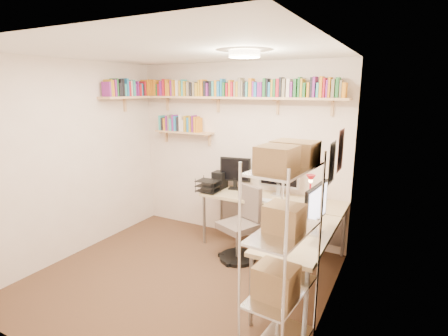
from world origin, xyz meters
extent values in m
plane|color=#41291C|center=(0.00, 0.00, 0.00)|extent=(3.20, 3.20, 0.00)
cube|color=beige|center=(0.00, 1.50, 1.25)|extent=(3.20, 0.04, 2.50)
cube|color=beige|center=(-1.60, 0.00, 1.25)|extent=(0.04, 3.00, 2.50)
cube|color=beige|center=(1.60, 0.00, 1.25)|extent=(0.04, 3.00, 2.50)
cube|color=beige|center=(0.00, -1.50, 1.25)|extent=(3.20, 0.04, 2.50)
cube|color=white|center=(0.00, 0.00, 2.50)|extent=(3.20, 3.00, 0.04)
cube|color=silver|center=(1.59, 0.55, 1.55)|extent=(0.01, 0.30, 0.42)
cube|color=white|center=(1.59, 0.15, 1.50)|extent=(0.01, 0.28, 0.38)
cylinder|color=#FFEAC6|center=(0.70, 0.20, 2.46)|extent=(0.30, 0.30, 0.06)
cube|color=#DCAE7C|center=(0.00, 1.38, 2.02)|extent=(3.05, 0.25, 0.03)
cube|color=#DCAE7C|center=(-1.48, 0.95, 2.02)|extent=(0.25, 1.00, 0.03)
cube|color=#DCAE7C|center=(-0.85, 1.40, 1.50)|extent=(0.95, 0.20, 0.02)
cube|color=#DCAE7C|center=(-1.20, 1.44, 1.95)|extent=(0.03, 0.20, 0.20)
cube|color=#DCAE7C|center=(-0.30, 1.44, 1.95)|extent=(0.03, 0.20, 0.20)
cube|color=#DCAE7C|center=(0.60, 1.44, 1.95)|extent=(0.03, 0.20, 0.20)
cube|color=#DCAE7C|center=(1.30, 1.44, 1.95)|extent=(0.03, 0.20, 0.20)
cube|color=#7C2280|center=(-1.46, 1.38, 2.16)|extent=(0.04, 0.12, 0.24)
cube|color=orange|center=(-1.40, 1.38, 2.16)|extent=(0.04, 0.14, 0.24)
cube|color=orange|center=(-1.36, 1.38, 2.14)|extent=(0.03, 0.13, 0.21)
cube|color=orange|center=(-1.31, 1.38, 2.15)|extent=(0.03, 0.14, 0.23)
cube|color=#226630|center=(-1.28, 1.38, 2.12)|extent=(0.02, 0.11, 0.17)
cube|color=red|center=(-1.25, 1.38, 2.12)|extent=(0.04, 0.11, 0.18)
cube|color=#7C2280|center=(-1.20, 1.38, 2.14)|extent=(0.04, 0.14, 0.22)
cube|color=red|center=(-1.14, 1.38, 2.16)|extent=(0.04, 0.13, 0.25)
cube|color=orange|center=(-1.09, 1.38, 2.15)|extent=(0.04, 0.13, 0.24)
cube|color=orange|center=(-1.05, 1.38, 2.13)|extent=(0.03, 0.14, 0.19)
cube|color=#7C2280|center=(-1.01, 1.38, 2.15)|extent=(0.04, 0.12, 0.22)
cube|color=#AF8820|center=(-0.97, 1.38, 2.15)|extent=(0.03, 0.14, 0.23)
cube|color=orange|center=(-0.93, 1.38, 2.14)|extent=(0.02, 0.12, 0.22)
cube|color=silver|center=(-0.90, 1.38, 2.15)|extent=(0.04, 0.14, 0.23)
cube|color=#AF8820|center=(-0.85, 1.38, 2.14)|extent=(0.03, 0.12, 0.22)
cube|color=teal|center=(-0.81, 1.38, 2.15)|extent=(0.03, 0.12, 0.24)
cube|color=#AF8820|center=(-0.77, 1.38, 2.14)|extent=(0.03, 0.13, 0.21)
cube|color=gray|center=(-0.72, 1.38, 2.13)|extent=(0.04, 0.11, 0.20)
cube|color=black|center=(-0.67, 1.38, 2.13)|extent=(0.03, 0.11, 0.20)
cube|color=gray|center=(-0.62, 1.38, 2.13)|extent=(0.04, 0.11, 0.20)
cube|color=#AF8820|center=(-0.56, 1.38, 2.13)|extent=(0.04, 0.14, 0.18)
cube|color=#AF8820|center=(-0.52, 1.38, 2.15)|extent=(0.03, 0.12, 0.23)
cube|color=orange|center=(-0.47, 1.38, 2.15)|extent=(0.04, 0.14, 0.23)
cube|color=black|center=(-0.42, 1.38, 2.14)|extent=(0.04, 0.15, 0.21)
cube|color=#7C2280|center=(-0.39, 1.38, 2.13)|extent=(0.03, 0.15, 0.18)
cube|color=black|center=(-0.34, 1.38, 2.14)|extent=(0.04, 0.13, 0.21)
cube|color=teal|center=(-0.30, 1.38, 2.14)|extent=(0.03, 0.13, 0.20)
cube|color=orange|center=(-0.26, 1.38, 2.14)|extent=(0.04, 0.12, 0.22)
cube|color=#2275B1|center=(-0.21, 1.38, 2.14)|extent=(0.04, 0.13, 0.20)
cube|color=#2275B1|center=(-0.17, 1.38, 2.15)|extent=(0.03, 0.13, 0.24)
cube|color=#226630|center=(-0.12, 1.38, 2.13)|extent=(0.03, 0.15, 0.19)
cube|color=red|center=(-0.08, 1.38, 2.12)|extent=(0.03, 0.12, 0.18)
cube|color=orange|center=(-0.04, 1.38, 2.15)|extent=(0.03, 0.12, 0.22)
cube|color=red|center=(0.00, 1.38, 2.13)|extent=(0.03, 0.14, 0.20)
cube|color=gray|center=(0.04, 1.38, 2.13)|extent=(0.03, 0.13, 0.19)
cube|color=#AF8820|center=(0.08, 1.38, 2.13)|extent=(0.03, 0.14, 0.20)
cube|color=gray|center=(0.11, 1.38, 2.16)|extent=(0.04, 0.14, 0.25)
cube|color=gray|center=(0.15, 1.38, 2.14)|extent=(0.02, 0.13, 0.21)
cube|color=black|center=(0.19, 1.38, 2.13)|extent=(0.03, 0.13, 0.18)
cube|color=teal|center=(0.22, 1.38, 2.13)|extent=(0.03, 0.14, 0.19)
cube|color=orange|center=(0.26, 1.38, 2.15)|extent=(0.04, 0.12, 0.24)
cube|color=#7C2280|center=(0.30, 1.38, 2.13)|extent=(0.02, 0.12, 0.20)
cube|color=#2275B1|center=(0.34, 1.38, 2.13)|extent=(0.04, 0.12, 0.19)
cube|color=#7C2280|center=(0.38, 1.38, 2.13)|extent=(0.03, 0.12, 0.19)
cube|color=#7C2280|center=(0.42, 1.38, 2.13)|extent=(0.03, 0.12, 0.19)
cube|color=#226630|center=(0.46, 1.38, 2.15)|extent=(0.04, 0.13, 0.24)
cube|color=black|center=(0.49, 1.38, 2.15)|extent=(0.02, 0.11, 0.23)
cube|color=#2275B1|center=(0.53, 1.38, 2.13)|extent=(0.03, 0.13, 0.18)
cube|color=#AF8820|center=(0.57, 1.38, 2.14)|extent=(0.03, 0.15, 0.22)
cube|color=#226630|center=(0.60, 1.38, 2.15)|extent=(0.03, 0.15, 0.23)
cube|color=red|center=(0.64, 1.38, 2.15)|extent=(0.04, 0.14, 0.23)
cube|color=black|center=(0.68, 1.38, 2.16)|extent=(0.03, 0.14, 0.24)
cube|color=gray|center=(0.72, 1.38, 2.15)|extent=(0.04, 0.14, 0.23)
cube|color=silver|center=(0.78, 1.38, 2.15)|extent=(0.04, 0.12, 0.23)
cube|color=#7C2280|center=(0.82, 1.38, 2.13)|extent=(0.03, 0.14, 0.19)
cube|color=#226630|center=(0.87, 1.38, 2.15)|extent=(0.03, 0.14, 0.22)
cube|color=#226630|center=(0.91, 1.38, 2.16)|extent=(0.03, 0.12, 0.24)
cube|color=#AF8820|center=(0.95, 1.38, 2.15)|extent=(0.03, 0.14, 0.22)
cube|color=#226630|center=(0.98, 1.38, 2.12)|extent=(0.03, 0.13, 0.17)
cube|color=orange|center=(1.03, 1.38, 2.13)|extent=(0.03, 0.11, 0.18)
cube|color=black|center=(1.07, 1.38, 2.16)|extent=(0.03, 0.11, 0.24)
cube|color=#7C2280|center=(1.10, 1.38, 2.16)|extent=(0.03, 0.15, 0.25)
cube|color=teal|center=(1.14, 1.38, 2.12)|extent=(0.03, 0.13, 0.17)
cube|color=orange|center=(1.18, 1.38, 2.16)|extent=(0.03, 0.13, 0.25)
cube|color=red|center=(1.22, 1.38, 2.15)|extent=(0.02, 0.13, 0.23)
cube|color=#7C2280|center=(1.25, 1.38, 2.14)|extent=(0.02, 0.13, 0.21)
cube|color=orange|center=(1.28, 1.38, 2.15)|extent=(0.02, 0.14, 0.24)
cube|color=gray|center=(1.32, 1.38, 2.14)|extent=(0.04, 0.11, 0.21)
cube|color=#226630|center=(1.37, 1.38, 2.15)|extent=(0.04, 0.14, 0.23)
cube|color=gray|center=(1.41, 1.38, 2.14)|extent=(0.03, 0.11, 0.20)
cube|color=orange|center=(1.45, 1.38, 2.12)|extent=(0.04, 0.14, 0.17)
cube|color=#7C2280|center=(-1.48, 0.52, 2.13)|extent=(0.15, 0.03, 0.20)
cube|color=#AF8820|center=(-1.48, 0.55, 2.15)|extent=(0.14, 0.03, 0.23)
cube|color=orange|center=(-1.48, 0.59, 2.14)|extent=(0.12, 0.03, 0.22)
cube|color=#7C2280|center=(-1.48, 0.62, 2.15)|extent=(0.14, 0.03, 0.23)
cube|color=#226630|center=(-1.48, 0.66, 2.16)|extent=(0.14, 0.02, 0.24)
cube|color=black|center=(-1.48, 0.70, 2.13)|extent=(0.14, 0.03, 0.18)
cube|color=black|center=(-1.48, 0.74, 2.15)|extent=(0.13, 0.03, 0.23)
cube|color=black|center=(-1.48, 0.78, 2.15)|extent=(0.13, 0.03, 0.24)
cube|color=teal|center=(-1.48, 0.82, 2.12)|extent=(0.12, 0.03, 0.17)
cube|color=#2275B1|center=(-1.48, 0.86, 2.16)|extent=(0.14, 0.03, 0.25)
cube|color=red|center=(-1.48, 0.90, 2.14)|extent=(0.12, 0.04, 0.21)
cube|color=silver|center=(-1.48, 0.95, 2.14)|extent=(0.11, 0.03, 0.22)
cube|color=teal|center=(-1.48, 1.00, 2.15)|extent=(0.12, 0.04, 0.23)
cube|color=#7C2280|center=(-1.48, 1.04, 2.12)|extent=(0.11, 0.03, 0.17)
cube|color=#7C2280|center=(-1.48, 1.08, 2.14)|extent=(0.13, 0.02, 0.21)
cube|color=red|center=(-1.48, 1.12, 2.12)|extent=(0.15, 0.04, 0.17)
cube|color=#2275B1|center=(-1.48, 1.16, 2.13)|extent=(0.12, 0.03, 0.18)
cube|color=black|center=(-1.48, 1.20, 2.12)|extent=(0.11, 0.02, 0.17)
cube|color=red|center=(-1.48, 1.24, 2.14)|extent=(0.12, 0.03, 0.21)
cube|color=orange|center=(-1.48, 1.29, 2.15)|extent=(0.13, 0.03, 0.24)
cube|color=orange|center=(-1.48, 1.32, 2.15)|extent=(0.14, 0.04, 0.24)
cube|color=gray|center=(-1.48, 1.38, 2.13)|extent=(0.15, 0.04, 0.19)
cube|color=teal|center=(-1.26, 1.40, 1.62)|extent=(0.04, 0.13, 0.22)
cube|color=black|center=(-1.21, 1.40, 1.61)|extent=(0.03, 0.15, 0.19)
cube|color=orange|center=(-1.17, 1.40, 1.61)|extent=(0.03, 0.14, 0.19)
cube|color=#7C2280|center=(-1.14, 1.40, 1.63)|extent=(0.02, 0.13, 0.23)
cube|color=gray|center=(-1.10, 1.40, 1.63)|extent=(0.03, 0.12, 0.24)
cube|color=teal|center=(-1.06, 1.40, 1.60)|extent=(0.04, 0.12, 0.18)
cube|color=#7C2280|center=(-1.01, 1.40, 1.63)|extent=(0.03, 0.13, 0.24)
cube|color=#2275B1|center=(-0.98, 1.40, 1.62)|extent=(0.04, 0.13, 0.22)
cube|color=black|center=(-0.94, 1.40, 1.62)|extent=(0.03, 0.11, 0.21)
cube|color=silver|center=(-0.89, 1.40, 1.63)|extent=(0.04, 0.11, 0.24)
cube|color=silver|center=(-0.84, 1.40, 1.60)|extent=(0.03, 0.12, 0.17)
cube|color=#AF8820|center=(-0.79, 1.40, 1.63)|extent=(0.04, 0.12, 0.23)
cube|color=#2275B1|center=(-0.74, 1.40, 1.62)|extent=(0.04, 0.13, 0.21)
cube|color=#AF8820|center=(-0.70, 1.40, 1.63)|extent=(0.03, 0.15, 0.23)
cube|color=#7C2280|center=(-0.66, 1.40, 1.64)|extent=(0.02, 0.13, 0.25)
cube|color=orange|center=(-0.62, 1.40, 1.63)|extent=(0.04, 0.13, 0.23)
cube|color=orange|center=(-0.58, 1.40, 1.62)|extent=(0.03, 0.13, 0.21)
cube|color=beige|center=(0.65, 1.22, 0.72)|extent=(1.90, 0.60, 0.04)
cube|color=beige|center=(1.30, 0.25, 0.72)|extent=(0.60, 1.30, 0.04)
cylinder|color=gray|center=(-0.25, 0.97, 0.35)|extent=(0.04, 0.04, 0.70)
cylinder|color=gray|center=(-0.25, 1.47, 0.35)|extent=(0.04, 0.04, 0.70)
cylinder|color=gray|center=(1.55, 1.47, 0.35)|extent=(0.04, 0.04, 0.70)
cylinder|color=gray|center=(1.05, -0.35, 0.35)|extent=(0.04, 0.04, 0.70)
cylinder|color=gray|center=(1.55, -0.35, 0.35)|extent=(0.04, 0.04, 0.70)
cube|color=gray|center=(0.65, 1.48, 0.40)|extent=(1.80, 0.02, 0.55)
cube|color=silver|center=(0.70, 1.34, 1.07)|extent=(0.55, 0.03, 0.42)
cube|color=black|center=(0.70, 1.32, 1.07)|extent=(0.50, 0.00, 0.36)
cube|color=black|center=(0.05, 1.34, 1.03)|extent=(0.44, 0.03, 0.34)
cube|color=black|center=(1.44, 0.30, 1.05)|extent=(0.03, 0.58, 0.38)
cube|color=white|center=(1.42, 0.30, 1.05)|extent=(0.00, 0.52, 0.33)
cube|color=white|center=(0.70, 1.04, 0.75)|extent=(0.42, 0.13, 0.01)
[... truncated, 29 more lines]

